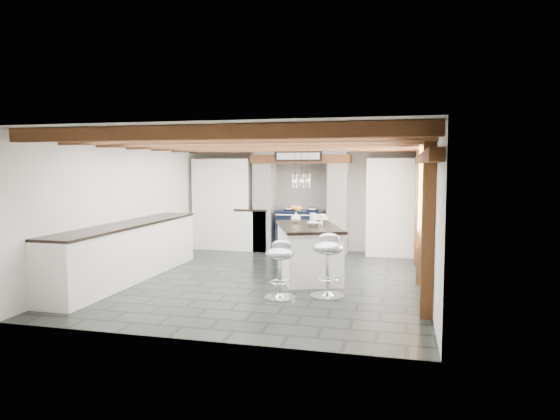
% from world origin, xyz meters
% --- Properties ---
extents(ground, '(6.00, 6.00, 0.00)m').
position_xyz_m(ground, '(0.00, 0.00, 0.00)').
color(ground, black).
rests_on(ground, ground).
extents(room_shell, '(6.00, 6.03, 6.00)m').
position_xyz_m(room_shell, '(-0.61, 1.42, 1.07)').
color(room_shell, silver).
rests_on(room_shell, ground).
extents(range_cooker, '(1.00, 0.63, 0.99)m').
position_xyz_m(range_cooker, '(0.00, 2.68, 0.47)').
color(range_cooker, black).
rests_on(range_cooker, ground).
extents(kitchen_island, '(1.45, 1.96, 1.16)m').
position_xyz_m(kitchen_island, '(0.61, 0.29, 0.44)').
color(kitchen_island, white).
rests_on(kitchen_island, ground).
extents(bar_stool_near, '(0.48, 0.48, 0.90)m').
position_xyz_m(bar_stool_near, '(1.12, -0.92, 0.56)').
color(bar_stool_near, silver).
rests_on(bar_stool_near, ground).
extents(bar_stool_far, '(0.47, 0.47, 0.81)m').
position_xyz_m(bar_stool_far, '(0.49, -1.17, 0.50)').
color(bar_stool_far, silver).
rests_on(bar_stool_far, ground).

